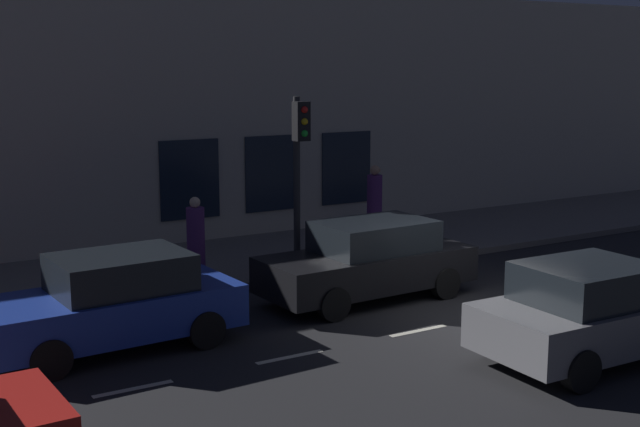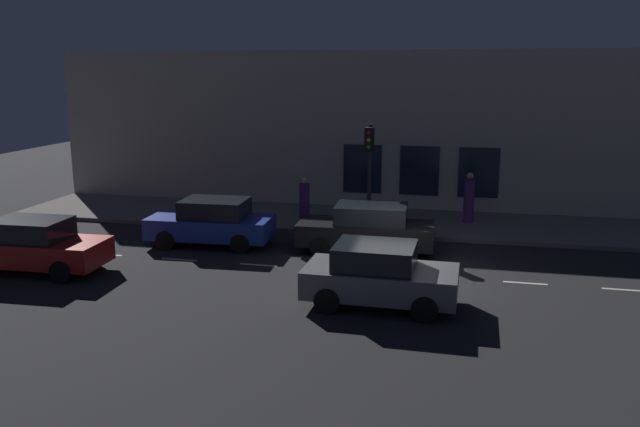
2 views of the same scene
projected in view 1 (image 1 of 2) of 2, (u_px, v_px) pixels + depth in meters
ground_plane at (487, 317)px, 15.62m from camera, size 60.00×60.00×0.00m
sidewalk at (315, 250)px, 20.87m from camera, size 4.50×32.00×0.15m
building_facade at (266, 115)px, 22.46m from camera, size 0.65×32.00×6.61m
lane_centre_line at (526, 309)px, 16.13m from camera, size 0.12×27.20×0.01m
traffic_light at (299, 154)px, 18.10m from camera, size 0.49×0.32×3.81m
parked_car_1 at (592, 312)px, 13.22m from camera, size 1.99×3.84×1.58m
parked_car_2 at (369, 261)px, 16.68m from camera, size 1.97×4.43×1.58m
parked_car_3 at (115, 302)px, 13.78m from camera, size 2.05×4.21×1.58m
pedestrian_0 at (374, 204)px, 22.01m from camera, size 0.56×0.56×1.90m
pedestrian_1 at (196, 244)px, 17.29m from camera, size 0.42×0.42×1.82m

